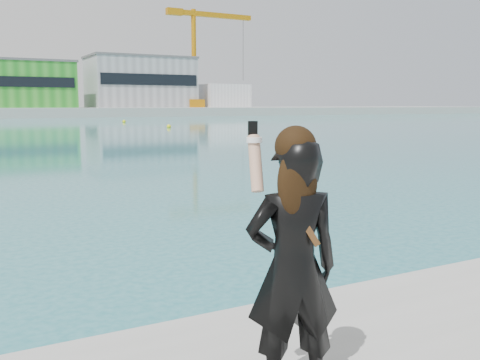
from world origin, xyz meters
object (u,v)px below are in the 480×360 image
at_px(buoy_near, 124,123).
at_px(woman, 293,261).
at_px(dock_crane, 198,55).
at_px(buoy_extra, 169,128).

distance_m(buoy_near, woman, 79.84).
bearing_deg(dock_crane, buoy_extra, -116.73).
xyz_separation_m(buoy_near, woman, (-21.29, -76.93, 1.69)).
height_order(dock_crane, woman, dock_crane).
bearing_deg(buoy_extra, buoy_near, 87.93).
xyz_separation_m(dock_crane, buoy_extra, (-33.43, -66.38, -15.07)).
relative_size(dock_crane, woman, 13.63).
relative_size(buoy_extra, woman, 0.28).
distance_m(dock_crane, buoy_near, 58.06).
bearing_deg(buoy_extra, woman, -110.10).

